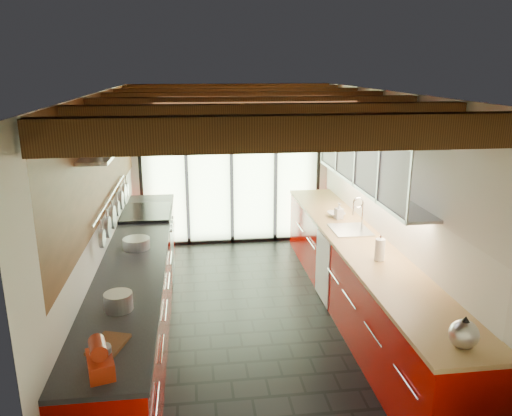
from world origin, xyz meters
name	(u,v)px	position (x,y,z in m)	size (l,w,h in m)	color
ground	(252,320)	(0.00, 0.00, 0.00)	(5.50, 5.50, 0.00)	black
room_shell	(251,183)	(0.00, 0.00, 1.65)	(5.50, 5.50, 5.50)	silver
ceiling_beams	(247,104)	(0.00, 0.38, 2.46)	(3.14, 5.06, 4.90)	#593316
glass_door	(231,144)	(0.00, 2.69, 1.66)	(2.95, 0.10, 2.90)	#C6EAAD
left_counter	(138,290)	(-1.28, 0.00, 0.46)	(0.68, 5.00, 0.92)	#A80800
range_stove	(148,245)	(-1.28, 1.45, 0.47)	(0.66, 0.90, 0.97)	silver
right_counter	(359,278)	(1.27, 0.00, 0.46)	(0.68, 5.00, 0.92)	#A80800
sink_assembly	(351,227)	(1.29, 0.40, 0.96)	(0.45, 0.52, 0.43)	silver
upper_cabinets_right	(370,157)	(1.43, 0.30, 1.85)	(0.34, 3.00, 3.00)	silver
left_wall_fixtures	(115,169)	(-1.47, 0.29, 1.78)	(0.28, 2.60, 0.96)	silver
stand_mixer	(100,359)	(-1.27, -2.24, 1.02)	(0.23, 0.31, 0.26)	#B2270E
pot_large	(118,302)	(-1.27, -1.36, 0.99)	(0.23, 0.23, 0.15)	silver
pot_small	(136,243)	(-1.27, 0.10, 0.98)	(0.30, 0.30, 0.11)	silver
cutting_board	(109,344)	(-1.27, -1.92, 0.93)	(0.22, 0.31, 0.03)	brown
kettle	(464,333)	(1.27, -2.25, 1.03)	(0.28, 0.30, 0.25)	silver
paper_towel	(380,250)	(1.27, -0.59, 1.04)	(0.12, 0.12, 0.28)	white
soap_bottle	(339,211)	(1.27, 0.89, 1.03)	(0.10, 0.10, 0.21)	silver
bowl	(336,214)	(1.27, 1.00, 0.95)	(0.23, 0.23, 0.06)	silver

